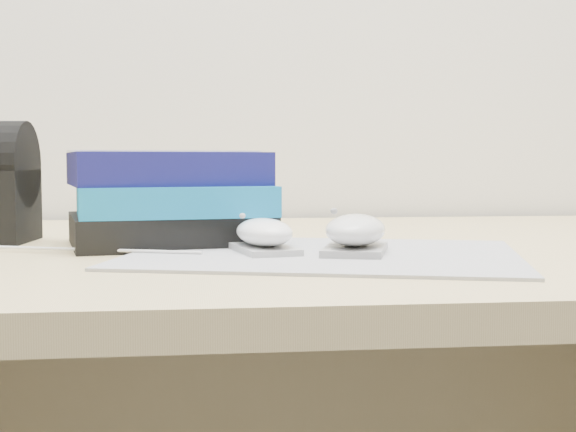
{
  "coord_description": "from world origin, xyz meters",
  "views": [
    {
      "loc": [
        -0.14,
        0.66,
        0.83
      ],
      "look_at": [
        -0.05,
        1.46,
        0.77
      ],
      "focal_mm": 50.0,
      "sensor_mm": 36.0,
      "label": 1
    }
  ],
  "objects": [
    {
      "name": "mouse_rear",
      "position": [
        -0.07,
        1.47,
        0.75
      ],
      "size": [
        0.07,
        0.1,
        0.04
      ],
      "color": "#A7A7AA",
      "rests_on": "mousepad"
    },
    {
      "name": "mousepad",
      "position": [
        -0.01,
        1.46,
        0.73
      ],
      "size": [
        0.45,
        0.39,
        0.0
      ],
      "primitive_type": "cube",
      "rotation": [
        0.0,
        0.0,
        -0.28
      ],
      "color": "gray",
      "rests_on": "desk"
    },
    {
      "name": "book_stack",
      "position": [
        -0.17,
        1.58,
        0.78
      ],
      "size": [
        0.24,
        0.21,
        0.11
      ],
      "color": "black",
      "rests_on": "desk"
    },
    {
      "name": "usb_cable",
      "position": [
        -0.24,
        1.5,
        0.73
      ],
      "size": [
        0.22,
        0.08,
        0.0
      ],
      "primitive_type": "cylinder",
      "rotation": [
        0.0,
        1.57,
        -0.35
      ],
      "color": "silver",
      "rests_on": "mousepad"
    },
    {
      "name": "mouse_front",
      "position": [
        0.02,
        1.45,
        0.75
      ],
      "size": [
        0.09,
        0.12,
        0.05
      ],
      "color": "gray",
      "rests_on": "mousepad"
    },
    {
      "name": "desk",
      "position": [
        0.0,
        1.64,
        0.5
      ],
      "size": [
        1.6,
        0.8,
        0.73
      ],
      "color": "tan",
      "rests_on": "ground"
    }
  ]
}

